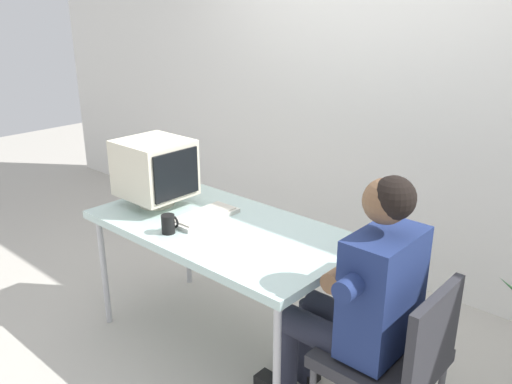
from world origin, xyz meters
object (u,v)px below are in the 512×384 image
Objects in this scene: crt_monitor at (155,169)px; keyboard at (204,216)px; person_seated at (359,297)px; desk_mug at (169,224)px; office_chair at (395,354)px; desk at (221,233)px.

crt_monitor reaches higher than keyboard.
person_seated is 1.04m from desk_mug.
office_chair reaches higher than keyboard.
office_chair is at bearing 10.60° from desk_mug.
crt_monitor is at bearing -174.00° from keyboard.
crt_monitor is (-0.49, -0.04, 0.27)m from desk.
desk is 0.14m from keyboard.
desk_mug is (0.37, -0.21, -0.17)m from crt_monitor.
crt_monitor is 3.89× the size of desk_mug.
office_chair is at bearing -0.00° from person_seated.
keyboard is 0.25m from desk_mug.
person_seated is at bearing 12.57° from desk_mug.
keyboard is at bearing 178.78° from office_chair.
desk_mug reaches higher than office_chair.
person_seated reaches higher than crt_monitor.
person_seated reaches higher than desk_mug.
office_chair is 0.28m from person_seated.
crt_monitor is 0.31× the size of person_seated.
desk is 1.10m from office_chair.
crt_monitor is 0.46m from desk_mug.
keyboard is at bearing 178.54° from person_seated.
desk_mug is (-1.20, -0.23, 0.33)m from office_chair.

